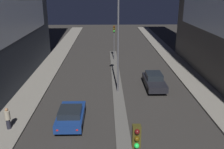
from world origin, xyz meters
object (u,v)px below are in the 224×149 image
Objects in this scene: car_right_lane at (154,81)px; pedestrian_on_left_sidewalk at (8,118)px; traffic_light_mid at (114,35)px; street_lamp at (118,17)px; car_left_lane at (71,115)px.

pedestrian_on_left_sidewalk reaches higher than car_right_lane.
street_lamp reaches higher than traffic_light_mid.
traffic_light_mid is at bearing 110.07° from car_right_lane.
street_lamp is at bearing 57.28° from car_left_lane.
pedestrian_on_left_sidewalk is (-8.15, -6.75, -6.25)m from street_lamp.
traffic_light_mid is 18.14m from car_left_lane.
car_right_lane is (3.80, 1.19, -6.51)m from street_lamp.
car_left_lane is 0.88× the size of car_right_lane.
street_lamp reaches higher than car_right_lane.
car_left_lane is at bearing 10.90° from pedestrian_on_left_sidewalk.
pedestrian_on_left_sidewalk is (-4.35, -0.84, 0.31)m from car_left_lane.
car_right_lane is 2.81× the size of pedestrian_on_left_sidewalk.
street_lamp is at bearing -90.00° from traffic_light_mid.
car_left_lane is (-3.80, -5.91, -6.56)m from street_lamp.
traffic_light_mid reaches higher than car_left_lane.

